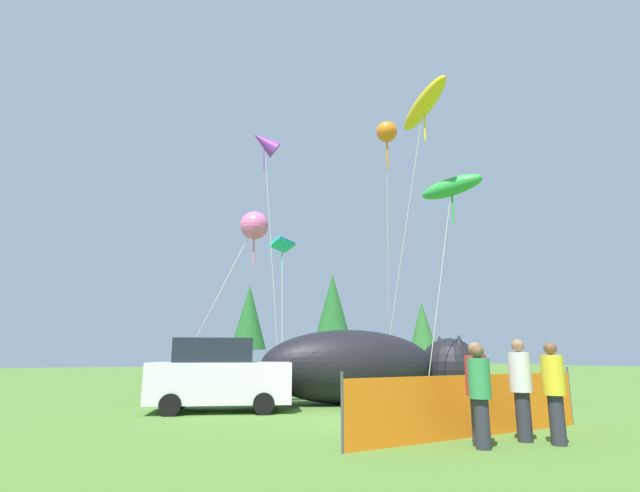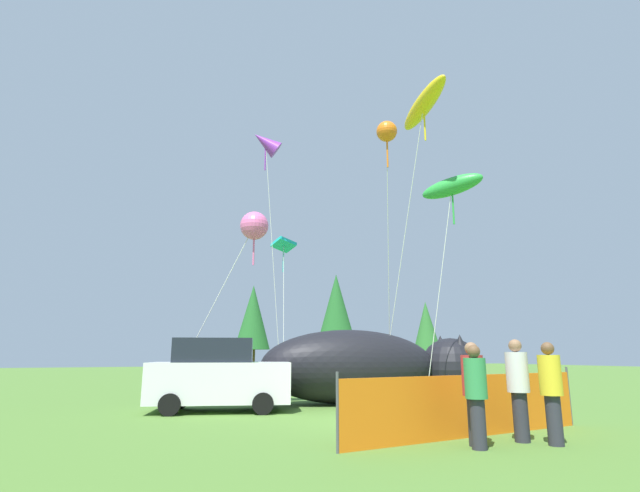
# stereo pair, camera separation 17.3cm
# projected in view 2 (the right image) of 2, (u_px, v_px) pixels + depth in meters

# --- Properties ---
(ground_plane) EXTENTS (120.00, 120.00, 0.00)m
(ground_plane) POSITION_uv_depth(u_px,v_px,m) (379.00, 421.00, 11.99)
(ground_plane) COLOR #4C752D
(parked_car) EXTENTS (4.29, 2.89, 2.03)m
(parked_car) POSITION_uv_depth(u_px,v_px,m) (219.00, 376.00, 14.23)
(parked_car) COLOR white
(parked_car) RESTS_ON ground
(folding_chair) EXTENTS (0.64, 0.64, 0.89)m
(folding_chair) POSITION_uv_depth(u_px,v_px,m) (438.00, 393.00, 13.80)
(folding_chair) COLOR maroon
(folding_chair) RESTS_ON ground
(inflatable_cat) EXTENTS (7.84, 3.30, 2.38)m
(inflatable_cat) POSITION_uv_depth(u_px,v_px,m) (371.00, 369.00, 16.53)
(inflatable_cat) COLOR black
(inflatable_cat) RESTS_ON ground
(safety_fence) EXTENTS (6.35, 0.85, 1.29)m
(safety_fence) POSITION_uv_depth(u_px,v_px,m) (472.00, 406.00, 9.83)
(safety_fence) COLOR orange
(safety_fence) RESTS_ON ground
(spectator_in_red_shirt) EXTENTS (0.40, 0.40, 1.86)m
(spectator_in_red_shirt) POSITION_uv_depth(u_px,v_px,m) (518.00, 385.00, 9.35)
(spectator_in_red_shirt) COLOR #2D2D38
(spectator_in_red_shirt) RESTS_ON ground
(spectator_in_grey_shirt) EXTENTS (0.38, 0.38, 1.74)m
(spectator_in_grey_shirt) POSITION_uv_depth(u_px,v_px,m) (476.00, 391.00, 8.62)
(spectator_in_grey_shirt) COLOR #2D2D38
(spectator_in_grey_shirt) RESTS_ON ground
(spectator_in_yellow_shirt) EXTENTS (0.39, 0.39, 1.80)m
(spectator_in_yellow_shirt) POSITION_uv_depth(u_px,v_px,m) (551.00, 388.00, 8.98)
(spectator_in_yellow_shirt) COLOR #2D2D38
(spectator_in_yellow_shirt) RESTS_ON ground
(spectator_in_white_shirt) EXTENTS (0.39, 0.39, 1.80)m
(spectator_in_white_shirt) POSITION_uv_depth(u_px,v_px,m) (473.00, 388.00, 8.94)
(spectator_in_white_shirt) COLOR #2D2D38
(spectator_in_white_shirt) RESTS_ON ground
(kite_teal_diamond) EXTENTS (1.08, 2.22, 6.91)m
(kite_teal_diamond) POSITION_uv_depth(u_px,v_px,m) (284.00, 247.00, 23.31)
(kite_teal_diamond) COLOR silver
(kite_teal_diamond) RESTS_ON ground
(kite_pink_octopus) EXTENTS (2.92, 1.57, 6.13)m
(kite_pink_octopus) POSITION_uv_depth(u_px,v_px,m) (254.00, 226.00, 16.21)
(kite_pink_octopus) COLOR silver
(kite_pink_octopus) RESTS_ON ground
(kite_green_fish) EXTENTS (1.95, 2.06, 7.55)m
(kite_green_fish) POSITION_uv_depth(u_px,v_px,m) (452.00, 187.00, 16.59)
(kite_green_fish) COLOR silver
(kite_green_fish) RESTS_ON ground
(kite_purple_delta) EXTENTS (1.55, 1.04, 11.41)m
(kite_purple_delta) POSITION_uv_depth(u_px,v_px,m) (266.00, 143.00, 22.03)
(kite_purple_delta) COLOR silver
(kite_purple_delta) RESTS_ON ground
(kite_yellow_hero) EXTENTS (1.23, 3.89, 10.36)m
(kite_yellow_hero) POSITION_uv_depth(u_px,v_px,m) (424.00, 105.00, 16.80)
(kite_yellow_hero) COLOR silver
(kite_yellow_hero) RESTS_ON ground
(kite_orange_flower) EXTENTS (1.60, 2.64, 9.41)m
(kite_orange_flower) POSITION_uv_depth(u_px,v_px,m) (387.00, 134.00, 17.08)
(kite_orange_flower) COLOR silver
(kite_orange_flower) RESTS_ON ground
(horizon_tree_east) EXTENTS (2.83, 2.83, 6.75)m
(horizon_tree_east) POSITION_uv_depth(u_px,v_px,m) (426.00, 328.00, 49.43)
(horizon_tree_east) COLOR brown
(horizon_tree_east) RESTS_ON ground
(horizon_tree_west) EXTENTS (3.87, 3.87, 9.23)m
(horizon_tree_west) POSITION_uv_depth(u_px,v_px,m) (336.00, 311.00, 47.90)
(horizon_tree_west) COLOR brown
(horizon_tree_west) RESTS_ON ground
(horizon_tree_mid) EXTENTS (3.65, 3.65, 8.70)m
(horizon_tree_mid) POSITION_uv_depth(u_px,v_px,m) (253.00, 317.00, 51.74)
(horizon_tree_mid) COLOR brown
(horizon_tree_mid) RESTS_ON ground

